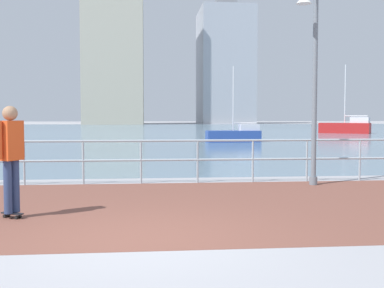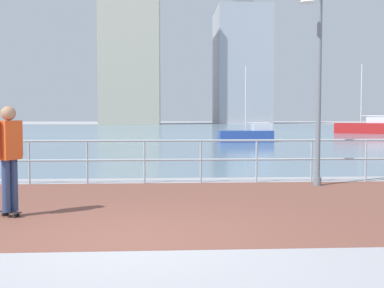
{
  "view_description": "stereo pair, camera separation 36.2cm",
  "coord_description": "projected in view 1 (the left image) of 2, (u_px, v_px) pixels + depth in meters",
  "views": [
    {
      "loc": [
        0.16,
        -6.31,
        1.66
      ],
      "look_at": [
        1.06,
        3.24,
        1.1
      ],
      "focal_mm": 44.49,
      "sensor_mm": 36.0,
      "label": 1
    },
    {
      "loc": [
        0.52,
        -6.34,
        1.66
      ],
      "look_at": [
        1.06,
        3.24,
        1.1
      ],
      "focal_mm": 44.49,
      "sensor_mm": 36.0,
      "label": 2
    }
  ],
  "objects": [
    {
      "name": "waterfront_railing",
      "position": [
        141.0,
        153.0,
        11.68
      ],
      "size": [
        25.25,
        0.06,
        1.09
      ],
      "color": "#9EADB7",
      "rests_on": "ground"
    },
    {
      "name": "harbor_water",
      "position": [
        146.0,
        130.0,
        56.45
      ],
      "size": [
        180.0,
        88.0,
        0.0
      ],
      "primitive_type": "cube",
      "color": "slate",
      "rests_on": "ground"
    },
    {
      "name": "lamppost",
      "position": [
        311.0,
        66.0,
        11.23
      ],
      "size": [
        0.69,
        0.63,
        5.15
      ],
      "color": "slate",
      "rests_on": "ground"
    },
    {
      "name": "skateboarder",
      "position": [
        11.0,
        151.0,
        7.68
      ],
      "size": [
        0.4,
        0.52,
        1.83
      ],
      "color": "black",
      "rests_on": "ground"
    },
    {
      "name": "brick_paving",
      "position": [
        139.0,
        206.0,
        8.77
      ],
      "size": [
        28.0,
        5.94,
        0.01
      ],
      "primitive_type": "cube",
      "color": "brown",
      "rests_on": "ground"
    },
    {
      "name": "tower_concrete",
      "position": [
        225.0,
        66.0,
        110.32
      ],
      "size": [
        11.81,
        15.56,
        28.1
      ],
      "color": "#A3A8B2",
      "rests_on": "ground"
    },
    {
      "name": "ground",
      "position": [
        146.0,
        133.0,
        46.11
      ],
      "size": [
        220.0,
        220.0,
        0.0
      ],
      "primitive_type": "plane",
      "color": "#9E9EA3"
    },
    {
      "name": "sailboat_ivory",
      "position": [
        346.0,
        127.0,
        46.29
      ],
      "size": [
        4.76,
        3.87,
        6.67
      ],
      "color": "#B21E1E",
      "rests_on": "ground"
    },
    {
      "name": "sailboat_navy",
      "position": [
        235.0,
        135.0,
        30.58
      ],
      "size": [
        3.52,
        1.27,
        4.86
      ],
      "color": "#284799",
      "rests_on": "ground"
    },
    {
      "name": "tower_beige",
      "position": [
        114.0,
        35.0,
        99.86
      ],
      "size": [
        12.05,
        16.66,
        39.32
      ],
      "color": "#B2AD99",
      "rests_on": "ground"
    }
  ]
}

